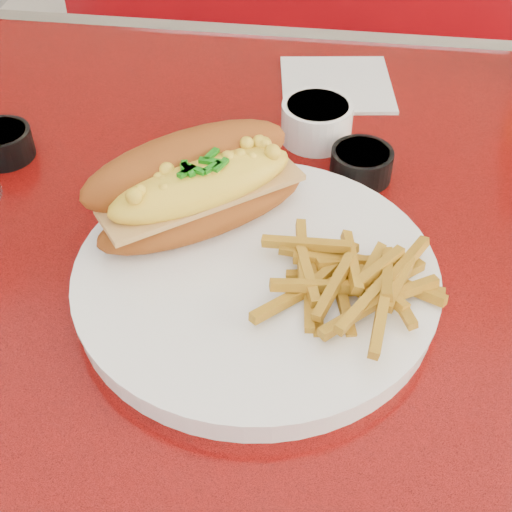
# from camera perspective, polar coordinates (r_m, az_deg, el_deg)

# --- Properties ---
(diner_table) EXTENTS (1.23, 0.83, 0.77)m
(diner_table) POSITION_cam_1_polar(r_m,az_deg,el_deg) (0.80, 2.61, -6.24)
(diner_table) COLOR red
(diner_table) RESTS_ON ground
(booth_bench_far) EXTENTS (1.20, 0.51, 0.90)m
(booth_bench_far) POSITION_cam_1_polar(r_m,az_deg,el_deg) (1.63, 5.19, 8.16)
(booth_bench_far) COLOR maroon
(booth_bench_far) RESTS_ON ground
(dinner_plate) EXTENTS (0.37, 0.37, 0.02)m
(dinner_plate) POSITION_cam_1_polar(r_m,az_deg,el_deg) (0.62, -0.00, -1.85)
(dinner_plate) COLOR white
(dinner_plate) RESTS_ON diner_table
(mac_hoagie) EXTENTS (0.22, 0.20, 0.09)m
(mac_hoagie) POSITION_cam_1_polar(r_m,az_deg,el_deg) (0.64, -4.74, 5.64)
(mac_hoagie) COLOR #954A18
(mac_hoagie) RESTS_ON dinner_plate
(fries_pile) EXTENTS (0.14, 0.13, 0.03)m
(fries_pile) POSITION_cam_1_polar(r_m,az_deg,el_deg) (0.59, 7.21, -1.79)
(fries_pile) COLOR gold
(fries_pile) RESTS_ON dinner_plate
(fork) EXTENTS (0.03, 0.16, 0.00)m
(fork) POSITION_cam_1_polar(r_m,az_deg,el_deg) (0.61, 7.02, -1.66)
(fork) COLOR silver
(fork) RESTS_ON dinner_plate
(gravy_ramekin) EXTENTS (0.09, 0.09, 0.04)m
(gravy_ramekin) POSITION_cam_1_polar(r_m,az_deg,el_deg) (0.80, 4.88, 10.74)
(gravy_ramekin) COLOR white
(gravy_ramekin) RESTS_ON diner_table
(sauce_cup_left) EXTENTS (0.07, 0.07, 0.03)m
(sauce_cup_left) POSITION_cam_1_polar(r_m,az_deg,el_deg) (0.81, -19.65, 8.55)
(sauce_cup_left) COLOR black
(sauce_cup_left) RESTS_ON diner_table
(sauce_cup_right) EXTENTS (0.07, 0.07, 0.03)m
(sauce_cup_right) POSITION_cam_1_polar(r_m,az_deg,el_deg) (0.75, 8.43, 7.37)
(sauce_cup_right) COLOR black
(sauce_cup_right) RESTS_ON diner_table
(paper_napkin) EXTENTS (0.15, 0.15, 0.00)m
(paper_napkin) POSITION_cam_1_polar(r_m,az_deg,el_deg) (0.91, 6.45, 13.49)
(paper_napkin) COLOR silver
(paper_napkin) RESTS_ON diner_table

